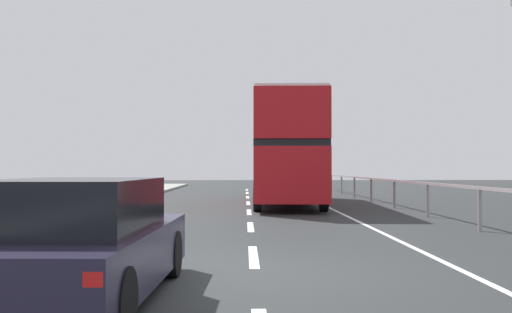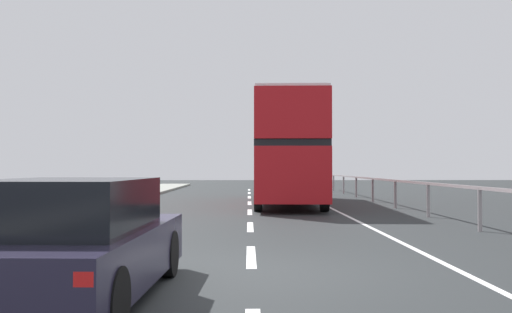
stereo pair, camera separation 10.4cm
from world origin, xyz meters
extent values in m
cube|color=#26292B|center=(0.00, 0.00, -0.05)|extent=(74.14, 120.00, 0.10)
cube|color=silver|center=(0.00, 1.52, 0.00)|extent=(0.16, 2.40, 0.01)
cube|color=silver|center=(0.00, 6.29, 0.00)|extent=(0.16, 2.40, 0.01)
cube|color=silver|center=(0.00, 11.06, 0.00)|extent=(0.16, 2.40, 0.01)
cube|color=silver|center=(0.00, 15.83, 0.00)|extent=(0.16, 2.40, 0.01)
cube|color=silver|center=(0.00, 20.60, 0.00)|extent=(0.16, 2.40, 0.01)
cube|color=silver|center=(0.00, 25.37, 0.00)|extent=(0.16, 2.40, 0.01)
cube|color=silver|center=(0.00, 30.15, 0.00)|extent=(0.16, 2.40, 0.01)
cube|color=silver|center=(3.06, 9.00, 0.00)|extent=(0.12, 46.00, 0.01)
cube|color=gray|center=(5.48, 9.00, 1.03)|extent=(0.08, 42.00, 0.08)
cylinder|color=gray|center=(5.48, 5.18, 0.52)|extent=(0.10, 0.10, 1.03)
cylinder|color=gray|center=(5.48, 9.00, 0.52)|extent=(0.10, 0.10, 1.03)
cylinder|color=gray|center=(5.48, 12.82, 0.52)|extent=(0.10, 0.10, 1.03)
cylinder|color=gray|center=(5.48, 16.64, 0.52)|extent=(0.10, 0.10, 1.03)
cylinder|color=gray|center=(5.48, 20.45, 0.52)|extent=(0.10, 0.10, 1.03)
cylinder|color=gray|center=(5.48, 24.27, 0.52)|extent=(0.10, 0.10, 1.03)
cylinder|color=gray|center=(5.48, 28.09, 0.52)|extent=(0.10, 0.10, 1.03)
cube|color=#B01319|center=(1.62, 15.36, 1.29)|extent=(2.98, 11.44, 1.87)
cube|color=black|center=(1.62, 15.36, 2.34)|extent=(2.98, 10.98, 0.24)
cube|color=#B01319|center=(1.62, 15.36, 3.31)|extent=(2.98, 11.44, 1.69)
cube|color=silver|center=(1.62, 15.36, 4.20)|extent=(2.92, 11.21, 0.10)
cube|color=black|center=(1.86, 21.00, 1.38)|extent=(2.25, 0.14, 1.31)
cube|color=yellow|center=(1.86, 21.00, 3.73)|extent=(1.50, 0.10, 0.28)
cylinder|color=black|center=(0.65, 19.67, 0.50)|extent=(0.32, 1.01, 1.00)
cylinder|color=black|center=(2.95, 19.58, 0.50)|extent=(0.32, 1.01, 1.00)
cylinder|color=black|center=(0.30, 11.34, 0.50)|extent=(0.32, 1.01, 1.00)
cylinder|color=black|center=(2.59, 11.24, 0.50)|extent=(0.32, 1.01, 1.00)
cube|color=#232034|center=(-2.04, -1.63, 0.50)|extent=(1.96, 4.26, 0.64)
cube|color=black|center=(-2.05, -1.84, 1.11)|extent=(1.67, 2.37, 0.57)
cube|color=red|center=(-1.32, -3.73, 0.66)|extent=(0.16, 0.07, 0.12)
cylinder|color=black|center=(-2.81, -0.20, 0.32)|extent=(0.22, 0.65, 0.64)
cylinder|color=black|center=(-1.17, -0.27, 0.32)|extent=(0.22, 0.65, 0.64)
cylinder|color=black|center=(-1.27, -3.06, 0.32)|extent=(0.22, 0.65, 0.64)
camera|label=1|loc=(-0.15, -8.09, 1.52)|focal=39.20mm
camera|label=2|loc=(-0.05, -8.09, 1.52)|focal=39.20mm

